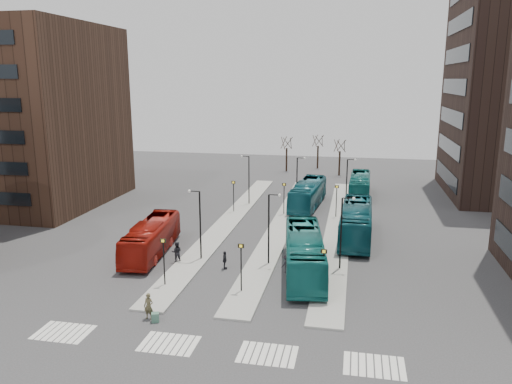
% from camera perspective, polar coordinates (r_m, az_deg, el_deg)
% --- Properties ---
extents(island_left, '(2.50, 45.00, 0.15)m').
position_cam_1_polar(island_left, '(55.48, -3.15, -3.35)').
color(island_left, gray).
rests_on(island_left, ground).
extents(island_mid, '(2.50, 45.00, 0.15)m').
position_cam_1_polar(island_mid, '(54.34, 3.00, -3.70)').
color(island_mid, gray).
rests_on(island_mid, ground).
extents(island_right, '(2.50, 45.00, 0.15)m').
position_cam_1_polar(island_right, '(53.84, 9.35, -4.01)').
color(island_right, gray).
rests_on(island_right, ground).
extents(suitcase, '(0.61, 0.55, 0.62)m').
position_cam_1_polar(suitcase, '(34.16, -11.44, -13.87)').
color(suitcase, navy).
rests_on(suitcase, ground).
extents(red_bus, '(3.57, 11.08, 3.03)m').
position_cam_1_polar(red_bus, '(46.08, -11.87, -5.14)').
color(red_bus, maroon).
rests_on(red_bus, ground).
extents(teal_bus_a, '(4.63, 12.67, 3.45)m').
position_cam_1_polar(teal_bus_a, '(40.88, 5.52, -6.94)').
color(teal_bus_a, '#146865').
rests_on(teal_bus_a, ground).
extents(teal_bus_b, '(3.80, 11.84, 3.24)m').
position_cam_1_polar(teal_bus_b, '(61.90, 5.96, -0.21)').
color(teal_bus_b, '#145966').
rests_on(teal_bus_b, ground).
extents(teal_bus_c, '(3.19, 12.40, 3.44)m').
position_cam_1_polar(teal_bus_c, '(50.28, 11.38, -3.36)').
color(teal_bus_c, '#12505C').
rests_on(teal_bus_c, ground).
extents(teal_bus_d, '(2.88, 11.09, 3.07)m').
position_cam_1_polar(teal_bus_d, '(68.18, 11.77, 0.72)').
color(teal_bus_d, '#146866').
rests_on(teal_bus_d, ground).
extents(traveller, '(0.68, 0.47, 1.78)m').
position_cam_1_polar(traveller, '(34.38, -12.17, -12.65)').
color(traveller, brown).
rests_on(traveller, ground).
extents(commuter_a, '(1.04, 0.91, 1.82)m').
position_cam_1_polar(commuter_a, '(43.83, -9.05, -6.80)').
color(commuter_a, black).
rests_on(commuter_a, ground).
extents(commuter_b, '(0.55, 0.96, 1.54)m').
position_cam_1_polar(commuter_b, '(41.93, -3.59, -7.78)').
color(commuter_b, black).
rests_on(commuter_b, ground).
extents(commuter_c, '(1.07, 1.09, 1.50)m').
position_cam_1_polar(commuter_c, '(41.18, 3.49, -8.20)').
color(commuter_c, black).
rests_on(commuter_c, ground).
extents(crosswalk_stripes, '(22.35, 2.40, 0.01)m').
position_cam_1_polar(crosswalk_stripes, '(30.87, -4.91, -17.37)').
color(crosswalk_stripes, silver).
rests_on(crosswalk_stripes, ground).
extents(office_block, '(25.00, 20.12, 22.00)m').
position_cam_1_polar(office_block, '(70.67, -26.90, 7.80)').
color(office_block, '#3E281D').
rests_on(office_block, ground).
extents(sign_poles, '(12.45, 22.12, 3.65)m').
position_cam_1_polar(sign_poles, '(47.11, 1.30, -3.33)').
color(sign_poles, black).
rests_on(sign_poles, ground).
extents(lamp_posts, '(14.04, 20.24, 6.12)m').
position_cam_1_polar(lamp_posts, '(51.43, 3.42, -0.61)').
color(lamp_posts, black).
rests_on(lamp_posts, ground).
extents(bare_trees, '(10.97, 8.14, 5.90)m').
position_cam_1_polar(bare_trees, '(85.47, 6.68, 4.13)').
color(bare_trees, black).
rests_on(bare_trees, ground).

